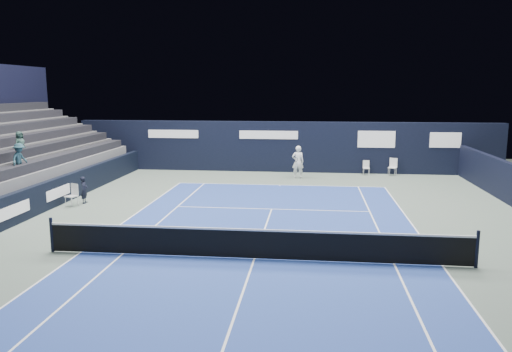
% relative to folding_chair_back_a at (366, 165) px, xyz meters
% --- Properties ---
extents(ground, '(48.00, 48.00, 0.00)m').
position_rel_folding_chair_back_a_xyz_m(ground, '(-4.92, -13.85, -0.57)').
color(ground, '#526157').
rests_on(ground, ground).
extents(court_surface, '(10.97, 23.77, 0.01)m').
position_rel_folding_chair_back_a_xyz_m(court_surface, '(-4.92, -15.85, -0.57)').
color(court_surface, navy).
rests_on(court_surface, ground).
extents(folding_chair_back_a, '(0.39, 0.41, 0.86)m').
position_rel_folding_chair_back_a_xyz_m(folding_chair_back_a, '(0.00, 0.00, 0.00)').
color(folding_chair_back_a, silver).
rests_on(folding_chair_back_a, ground).
extents(folding_chair_back_b, '(0.58, 0.58, 1.03)m').
position_rel_folding_chair_back_a_xyz_m(folding_chair_back_b, '(1.55, -0.11, 0.01)').
color(folding_chair_back_b, silver).
rests_on(folding_chair_back_b, ground).
extents(line_judge_chair, '(0.56, 0.55, 0.98)m').
position_rel_folding_chair_back_a_xyz_m(line_judge_chair, '(-13.60, -9.83, -0.01)').
color(line_judge_chair, silver).
rests_on(line_judge_chair, ground).
extents(line_judge, '(0.33, 0.47, 1.21)m').
position_rel_folding_chair_back_a_xyz_m(line_judge, '(-13.37, -9.22, 0.03)').
color(line_judge, black).
rests_on(line_judge, ground).
extents(court_markings, '(11.03, 23.83, 0.00)m').
position_rel_folding_chair_back_a_xyz_m(court_markings, '(-4.92, -15.85, -0.56)').
color(court_markings, white).
rests_on(court_markings, court_surface).
extents(tennis_net, '(12.90, 0.10, 1.10)m').
position_rel_folding_chair_back_a_xyz_m(tennis_net, '(-4.92, -15.85, -0.06)').
color(tennis_net, black).
rests_on(tennis_net, ground).
extents(back_sponsor_wall, '(26.00, 0.63, 3.10)m').
position_rel_folding_chair_back_a_xyz_m(back_sponsor_wall, '(-4.91, 0.65, 0.98)').
color(back_sponsor_wall, black).
rests_on(back_sponsor_wall, ground).
extents(side_barrier_left, '(0.33, 22.00, 1.20)m').
position_rel_folding_chair_back_a_xyz_m(side_barrier_left, '(-14.42, -9.88, 0.03)').
color(side_barrier_left, black).
rests_on(side_barrier_left, ground).
extents(tennis_player, '(0.74, 0.89, 1.88)m').
position_rel_folding_chair_back_a_xyz_m(tennis_player, '(-4.05, -1.64, 0.37)').
color(tennis_player, white).
rests_on(tennis_player, ground).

